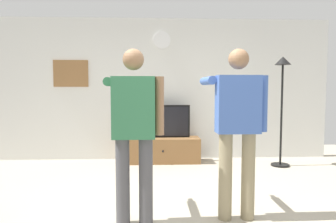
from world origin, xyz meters
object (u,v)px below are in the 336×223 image
person_standing_nearer_lamp (134,126)px  person_standing_nearer_couch (237,123)px  framed_picture (71,73)px  tv_stand (163,150)px  wall_clock (162,40)px  floor_lamp (282,88)px  television (162,121)px

person_standing_nearer_lamp → person_standing_nearer_couch: 1.07m
person_standing_nearer_lamp → person_standing_nearer_couch: size_ratio=0.99×
framed_picture → tv_stand: bearing=-9.7°
wall_clock → floor_lamp: bearing=-18.0°
television → wall_clock: (-0.00, 0.24, 1.53)m
floor_lamp → person_standing_nearer_couch: (-1.38, -2.18, -0.35)m
person_standing_nearer_lamp → tv_stand: bearing=82.1°
wall_clock → framed_picture: wall_clock is taller
tv_stand → television: bearing=90.0°
person_standing_nearer_lamp → person_standing_nearer_couch: bearing=3.9°
tv_stand → framed_picture: bearing=170.3°
floor_lamp → television: bearing=168.3°
floor_lamp → person_standing_nearer_couch: size_ratio=1.08×
framed_picture → person_standing_nearer_couch: framed_picture is taller
person_standing_nearer_couch → person_standing_nearer_lamp: bearing=-176.1°
wall_clock → person_standing_nearer_couch: wall_clock is taller
framed_picture → floor_lamp: (3.80, -0.68, -0.28)m
framed_picture → floor_lamp: size_ratio=0.34×
floor_lamp → person_standing_nearer_couch: floor_lamp is taller
wall_clock → framed_picture: size_ratio=0.50×
person_standing_nearer_lamp → floor_lamp: bearing=42.7°
television → floor_lamp: 2.21m
tv_stand → person_standing_nearer_lamp: (-0.37, -2.64, 0.77)m
wall_clock → person_standing_nearer_lamp: 3.22m
television → person_standing_nearer_couch: (0.70, -2.61, 0.26)m
tv_stand → person_standing_nearer_couch: (0.70, -2.57, 0.79)m
person_standing_nearer_couch → tv_stand: bearing=105.2°
television → person_standing_nearer_lamp: person_standing_nearer_lamp is taller
television → floor_lamp: floor_lamp is taller
television → wall_clock: 1.55m
tv_stand → television: 0.53m
floor_lamp → tv_stand: bearing=169.5°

